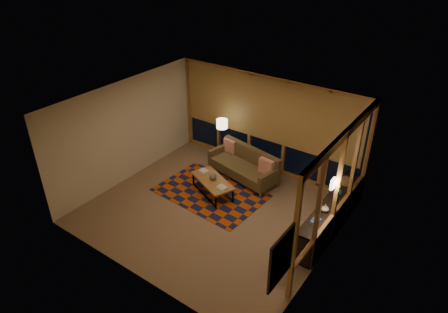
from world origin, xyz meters
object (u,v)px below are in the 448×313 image
Objects in this scene: floor_lamp at (216,138)px; coffee_table at (213,187)px; bookshelf at (330,215)px; sofa at (243,165)px.

coffee_table is at bearing -32.53° from floor_lamp.
floor_lamp reaches higher than bookshelf.
bookshelf is (3.87, -1.00, -0.35)m from floor_lamp.
bookshelf is (2.71, -0.64, -0.04)m from sofa.
sofa is at bearing 7.05° from floor_lamp.
sofa is 1.25m from floor_lamp.
sofa reaches higher than bookshelf.
floor_lamp reaches higher than sofa.
floor_lamp is at bearing 173.88° from sofa.
sofa is 1.38× the size of floor_lamp.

